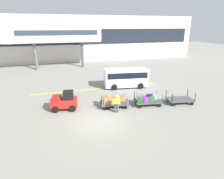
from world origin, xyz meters
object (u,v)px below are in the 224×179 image
(baggage_cart_lead, at_px, (113,101))
(baggage_cart_middle, at_px, (147,99))
(baggage_tug, at_px, (64,101))
(baggage_cart_tail, at_px, (180,99))
(baggage_handler, at_px, (117,103))
(shuttle_van, at_px, (126,77))

(baggage_cart_lead, distance_m, baggage_cart_middle, 2.99)
(baggage_tug, bearing_deg, baggage_cart_middle, -9.21)
(baggage_cart_lead, height_order, baggage_cart_tail, same)
(baggage_cart_middle, bearing_deg, baggage_handler, -166.15)
(baggage_cart_lead, distance_m, baggage_handler, 1.32)
(baggage_tug, relative_size, baggage_handler, 1.44)
(baggage_tug, height_order, shuttle_van, shuttle_van)
(baggage_tug, bearing_deg, shuttle_van, 30.93)
(shuttle_van, bearing_deg, baggage_cart_lead, -122.04)
(baggage_cart_middle, height_order, baggage_handler, baggage_handler)
(baggage_cart_lead, bearing_deg, shuttle_van, 57.96)
(baggage_cart_tail, distance_m, baggage_handler, 6.14)
(baggage_tug, xyz_separation_m, baggage_handler, (3.90, -1.90, 0.11))
(baggage_tug, xyz_separation_m, baggage_cart_lead, (4.05, -0.63, -0.21))
(baggage_cart_tail, bearing_deg, baggage_cart_middle, 169.54)
(baggage_tug, height_order, baggage_handler, baggage_tug)
(baggage_handler, height_order, shuttle_van, shuttle_van)
(baggage_handler, distance_m, shuttle_van, 6.96)
(baggage_tug, height_order, baggage_cart_lead, baggage_tug)
(baggage_cart_lead, relative_size, baggage_cart_tail, 1.00)
(baggage_handler, bearing_deg, baggage_cart_middle, 13.85)
(baggage_cart_tail, height_order, baggage_handler, baggage_handler)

